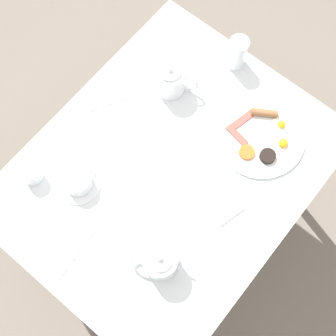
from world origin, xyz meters
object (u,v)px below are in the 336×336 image
(fork_by_plate, at_px, (137,159))
(teacup_with_saucer_left, at_px, (78,182))
(knife_by_plate, at_px, (79,249))
(teapot_far, at_px, (171,80))
(water_glass_tall, at_px, (237,53))
(creamer_jug, at_px, (31,173))
(teapot_near, at_px, (159,261))
(napkin_folded, at_px, (220,201))
(breakfast_plate, at_px, (261,136))
(spoon_for_tea, at_px, (109,103))

(fork_by_plate, bearing_deg, teacup_with_saucer_left, 64.57)
(teacup_with_saucer_left, distance_m, knife_by_plate, 0.21)
(teapot_far, distance_m, teacup_with_saucer_left, 0.47)
(water_glass_tall, xyz_separation_m, creamer_jug, (0.25, 0.77, -0.03))
(teapot_near, height_order, teacup_with_saucer_left, teapot_near)
(napkin_folded, bearing_deg, knife_by_plate, 58.53)
(creamer_jug, height_order, fork_by_plate, creamer_jug)
(teapot_near, xyz_separation_m, napkin_folded, (-0.02, -0.28, -0.05))
(water_glass_tall, height_order, knife_by_plate, water_glass_tall)
(creamer_jug, distance_m, fork_by_plate, 0.35)
(teapot_far, bearing_deg, creamer_jug, 48.70)
(breakfast_plate, bearing_deg, water_glass_tall, -36.07)
(teapot_far, height_order, water_glass_tall, teapot_far)
(teacup_with_saucer_left, xyz_separation_m, napkin_folded, (-0.39, -0.25, -0.02))
(breakfast_plate, bearing_deg, teacup_with_saucer_left, 54.94)
(fork_by_plate, bearing_deg, spoon_for_tea, -24.30)
(spoon_for_tea, bearing_deg, teapot_far, -124.53)
(breakfast_plate, distance_m, teapot_far, 0.36)
(teacup_with_saucer_left, relative_size, knife_by_plate, 0.63)
(napkin_folded, bearing_deg, creamer_jug, 31.63)
(teapot_near, relative_size, spoon_for_tea, 1.19)
(breakfast_plate, distance_m, fork_by_plate, 0.43)
(knife_by_plate, bearing_deg, creamer_jug, -15.61)
(teapot_far, height_order, knife_by_plate, teapot_far)
(breakfast_plate, height_order, spoon_for_tea, breakfast_plate)
(napkin_folded, bearing_deg, teapot_near, 85.52)
(breakfast_plate, distance_m, knife_by_plate, 0.70)
(breakfast_plate, distance_m, water_glass_tall, 0.30)
(breakfast_plate, height_order, teapot_near, teapot_near)
(teacup_with_saucer_left, bearing_deg, breakfast_plate, -125.06)
(knife_by_plate, bearing_deg, breakfast_plate, -107.97)
(teapot_near, distance_m, creamer_jug, 0.51)
(creamer_jug, distance_m, knife_by_plate, 0.29)
(breakfast_plate, relative_size, teacup_with_saucer_left, 2.16)
(napkin_folded, distance_m, fork_by_plate, 0.31)
(breakfast_plate, xyz_separation_m, teapot_far, (0.35, 0.05, 0.05))
(water_glass_tall, bearing_deg, creamer_jug, 71.60)
(water_glass_tall, bearing_deg, teacup_with_saucer_left, 80.20)
(fork_by_plate, relative_size, spoon_for_tea, 1.10)
(fork_by_plate, bearing_deg, teapot_far, -73.64)
(breakfast_plate, height_order, knife_by_plate, breakfast_plate)
(teacup_with_saucer_left, bearing_deg, creamer_jug, 29.47)
(breakfast_plate, bearing_deg, spoon_for_tea, 25.89)
(teacup_with_saucer_left, distance_m, napkin_folded, 0.46)
(teapot_near, xyz_separation_m, teacup_with_saucer_left, (0.37, -0.03, -0.03))
(teapot_near, height_order, teapot_far, same)
(teacup_with_saucer_left, xyz_separation_m, fork_by_plate, (-0.09, -0.18, -0.03))
(breakfast_plate, relative_size, napkin_folded, 1.94)
(spoon_for_tea, bearing_deg, knife_by_plate, 121.42)
(teapot_far, bearing_deg, teacup_with_saucer_left, 62.63)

